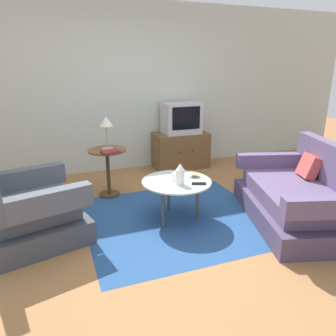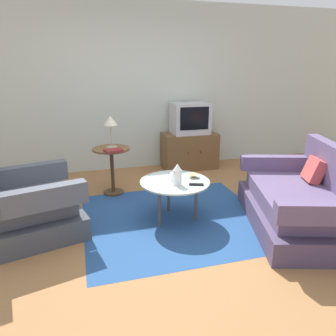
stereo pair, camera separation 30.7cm
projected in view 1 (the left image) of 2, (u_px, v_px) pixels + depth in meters
The scene contains 15 objects.
ground_plane at pixel (169, 226), 3.55m from camera, with size 16.00×16.00×0.00m, color olive.
back_wall at pixel (119, 89), 5.19m from camera, with size 9.00×0.12×2.70m, color #B2BCB2.
area_rug at pixel (176, 218), 3.72m from camera, with size 2.07×1.94×0.00m, color navy.
armchair at pixel (28, 212), 3.19m from camera, with size 1.12×1.15×0.93m.
couch at pixel (301, 198), 3.59m from camera, with size 1.39×1.82×0.88m.
coffee_table at pixel (177, 184), 3.59m from camera, with size 0.79×0.79×0.47m.
side_table at pixel (108, 163), 4.26m from camera, with size 0.50×0.50×0.65m.
tv_stand at pixel (181, 150), 5.52m from camera, with size 0.92×0.51×0.61m.
television at pixel (181, 118), 5.35m from camera, with size 0.61×0.43×0.51m.
table_lamp at pixel (106, 124), 4.11m from camera, with size 0.19×0.19×0.43m.
vase at pixel (180, 174), 3.43m from camera, with size 0.09×0.09×0.24m.
mug at pixel (176, 177), 3.57m from camera, with size 0.13×0.08×0.09m.
bowl at pixel (194, 175), 3.70m from camera, with size 0.13×0.13×0.04m.
tv_remote_dark at pixel (199, 183), 3.46m from camera, with size 0.16×0.09×0.02m.
book at pixel (110, 152), 4.03m from camera, with size 0.26×0.22×0.03m.
Camera 1 is at (-1.13, -2.97, 1.71)m, focal length 33.92 mm.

